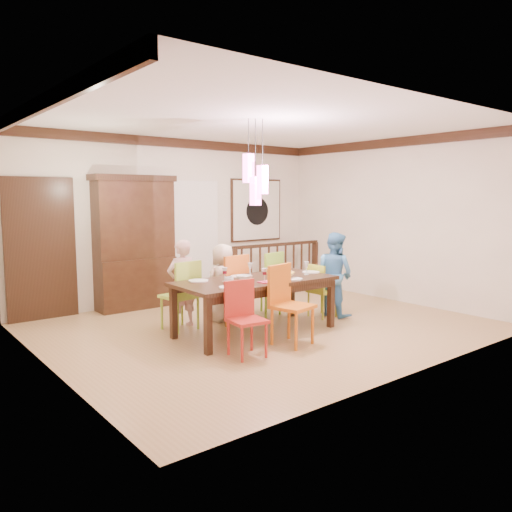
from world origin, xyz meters
TOP-DOWN VIEW (x-y plane):
  - floor at (0.00, 0.00)m, footprint 6.00×6.00m
  - ceiling at (0.00, 0.00)m, footprint 6.00×6.00m
  - wall_back at (0.00, 2.50)m, footprint 6.00×0.00m
  - wall_left at (-3.00, 0.00)m, footprint 0.00×5.00m
  - wall_right at (3.00, 0.00)m, footprint 0.00×5.00m
  - crown_molding at (0.00, 0.00)m, footprint 6.00×5.00m
  - panel_door at (-2.40, 2.45)m, footprint 1.04×0.07m
  - white_doorway at (0.35, 2.46)m, footprint 0.97×0.05m
  - painting at (1.80, 2.46)m, footprint 1.25×0.06m
  - pendant_cluster at (-0.32, -0.19)m, footprint 0.27×0.21m
  - dining_table at (-0.32, -0.19)m, footprint 2.26×1.05m
  - chair_far_left at (-1.06, 0.61)m, footprint 0.51×0.51m
  - chair_far_mid at (-0.29, 0.52)m, footprint 0.51×0.51m
  - chair_far_right at (0.42, 0.54)m, footprint 0.55×0.55m
  - chair_near_left at (-1.04, -0.94)m, footprint 0.44×0.44m
  - chair_near_mid at (-0.30, -0.92)m, footprint 0.55×0.55m
  - chair_end_right at (1.07, -0.12)m, footprint 0.39×0.39m
  - china_hutch at (-0.94, 2.30)m, footprint 1.41×0.46m
  - balustrade at (1.92, 1.95)m, footprint 2.27×0.12m
  - person_far_left at (-0.96, 0.72)m, footprint 0.47×0.32m
  - person_far_mid at (-0.30, 0.63)m, footprint 0.58×0.38m
  - person_end_right at (1.28, -0.18)m, footprint 0.54×0.67m
  - serving_bowl at (-0.02, -0.37)m, footprint 0.46×0.46m
  - small_bowl at (-0.49, -0.16)m, footprint 0.25×0.25m
  - cup_left at (-0.83, -0.28)m, footprint 0.14×0.14m
  - cup_right at (0.24, -0.10)m, footprint 0.12×0.12m
  - plate_far_left at (-1.03, 0.15)m, footprint 0.26×0.26m
  - plate_far_mid at (-0.36, 0.11)m, footprint 0.26×0.26m
  - plate_far_right at (0.41, 0.07)m, footprint 0.26×0.26m
  - plate_near_left at (-0.98, -0.50)m, footprint 0.26×0.26m
  - plate_near_mid at (0.06, -0.53)m, footprint 0.26×0.26m
  - plate_end_right at (0.70, -0.24)m, footprint 0.26×0.26m
  - wine_glass_a at (-0.76, -0.09)m, footprint 0.08×0.08m
  - wine_glass_b at (-0.22, 0.06)m, footprint 0.08×0.08m
  - wine_glass_c at (-0.40, -0.48)m, footprint 0.08×0.08m
  - wine_glass_d at (0.50, -0.34)m, footprint 0.08×0.08m
  - napkin at (-0.39, -0.49)m, footprint 0.18×0.14m

SIDE VIEW (x-z plane):
  - floor at x=0.00m, z-range 0.00..0.00m
  - chair_end_right at x=1.07m, z-range 0.06..0.90m
  - balustrade at x=1.92m, z-range 0.02..0.98m
  - chair_near_left at x=-1.04m, z-range 0.06..0.95m
  - chair_far_left at x=-1.06m, z-range 0.07..1.06m
  - chair_near_mid at x=-0.30m, z-range 0.07..1.09m
  - chair_far_right at x=0.42m, z-range 0.07..1.09m
  - person_far_mid at x=-0.30m, z-range 0.00..1.17m
  - chair_far_mid at x=-0.29m, z-range 0.07..1.10m
  - person_far_left at x=-0.96m, z-range 0.00..1.27m
  - person_end_right at x=1.28m, z-range 0.00..1.32m
  - dining_table at x=-0.32m, z-range 0.30..1.05m
  - plate_far_left at x=-1.03m, z-range 0.75..0.76m
  - plate_far_mid at x=-0.36m, z-range 0.75..0.76m
  - plate_far_right at x=0.41m, z-range 0.75..0.76m
  - plate_near_left at x=-0.98m, z-range 0.75..0.76m
  - plate_near_mid at x=0.06m, z-range 0.75..0.76m
  - plate_end_right at x=0.70m, z-range 0.75..0.76m
  - napkin at x=-0.39m, z-range 0.75..0.76m
  - small_bowl at x=-0.49m, z-range 0.75..0.82m
  - serving_bowl at x=-0.02m, z-range 0.75..0.84m
  - cup_right at x=0.24m, z-range 0.75..0.84m
  - cup_left at x=-0.83m, z-range 0.75..0.84m
  - wine_glass_a at x=-0.76m, z-range 0.75..0.94m
  - wine_glass_b at x=-0.22m, z-range 0.75..0.94m
  - wine_glass_c at x=-0.40m, z-range 0.75..0.94m
  - wine_glass_d at x=0.50m, z-range 0.75..0.94m
  - panel_door at x=-2.40m, z-range -0.07..2.17m
  - white_doorway at x=0.35m, z-range -0.06..2.16m
  - china_hutch at x=-0.94m, z-range 0.00..2.23m
  - wall_back at x=0.00m, z-range -1.55..4.45m
  - wall_left at x=-3.00m, z-range -1.05..3.95m
  - wall_right at x=3.00m, z-range -1.05..3.95m
  - painting at x=1.80m, z-range 0.97..2.22m
  - pendant_cluster at x=-0.32m, z-range 1.54..2.68m
  - crown_molding at x=0.00m, z-range 2.74..2.90m
  - ceiling at x=0.00m, z-range 2.90..2.90m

